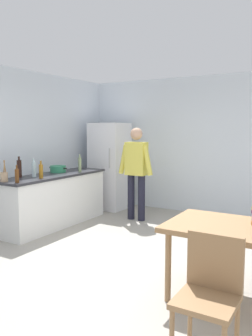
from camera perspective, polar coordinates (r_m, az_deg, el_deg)
The scene contains 15 objects.
ground_plane at distance 4.51m, azimuth 0.73°, elevation -15.39°, with size 14.00×14.00×0.00m, color #9E998E.
wall_back at distance 6.95m, azimuth 13.29°, elevation 3.61°, with size 6.40×0.12×2.70m, color silver.
wall_left at distance 6.06m, azimuth -20.03°, elevation 2.99°, with size 0.12×5.60×2.70m, color silver.
kitchen_counter at distance 6.15m, azimuth -11.78°, elevation -5.15°, with size 0.64×2.20×0.90m.
refrigerator at distance 7.27m, azimuth -2.72°, elevation 0.34°, with size 0.70×0.67×1.80m.
person at distance 6.30m, azimuth 1.70°, elevation 0.10°, with size 0.70×0.22×1.70m.
dining_table at distance 3.54m, azimuth 18.49°, elevation -10.38°, with size 1.40×0.90×0.75m.
chair at distance 2.71m, azimuth 13.69°, elevation -18.76°, with size 0.42×0.42×0.91m.
cooking_pot at distance 6.33m, azimuth -11.18°, elevation -0.15°, with size 0.40×0.28×0.12m.
utensil_jar at distance 5.42m, azimuth -19.51°, elevation -1.31°, with size 0.11×0.11×0.32m.
bottle_beer_brown at distance 5.25m, azimuth -17.59°, elevation -1.19°, with size 0.06×0.06×0.26m.
bottle_vinegar_tall at distance 6.32m, azimuth -7.64°, elevation 0.59°, with size 0.06×0.06×0.32m.
bottle_wine_dark at distance 5.80m, azimuth -17.24°, elevation -0.07°, with size 0.08×0.08×0.34m.
bottle_oil_amber at distance 5.61m, azimuth -13.88°, elevation -0.49°, with size 0.06×0.06×0.28m.
bottle_water_clear at distance 5.76m, azimuth -14.98°, elevation -0.24°, with size 0.07×0.07×0.30m.
Camera 1 is at (2.10, -3.62, 1.68)m, focal length 36.87 mm.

